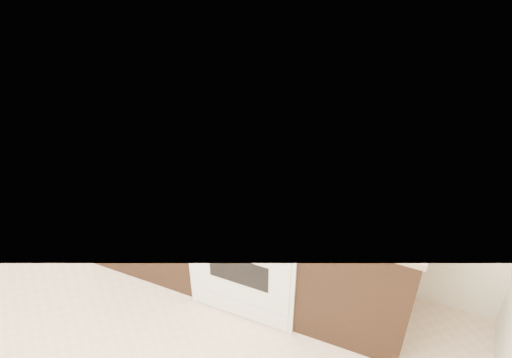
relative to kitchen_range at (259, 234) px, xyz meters
The scene contains 10 objects.
room_shell 1.90m from the kitchen_range, 103.80° to the right, with size 4.10×3.60×2.75m.
counter_left 0.83m from the kitchen_range, behind, with size 0.93×0.67×0.92m.
counter_right 0.73m from the kitchen_range, ahead, with size 0.73×0.67×0.92m.
kitchen_range is the anchor object (origin of this frame).
mixing_bowl 0.56m from the kitchen_range, ahead, with size 0.40×0.40×0.23m.
roasting_pan 0.57m from the kitchen_range, 134.19° to the right, with size 0.36×0.28×0.11m.
baking_sheet 0.50m from the kitchen_range, 124.21° to the left, with size 0.37×0.26×0.06m.
wooden_spoon 0.48m from the kitchen_range, 16.15° to the right, with size 0.04×0.26×0.04m.
blue_ladle 0.56m from the kitchen_range, ahead, with size 0.14×0.27×0.11m.
spice_jars 1.08m from the kitchen_range, behind, with size 0.39×0.16×0.13m.
Camera 1 is at (1.33, -0.97, 2.82)m, focal length 35.00 mm.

